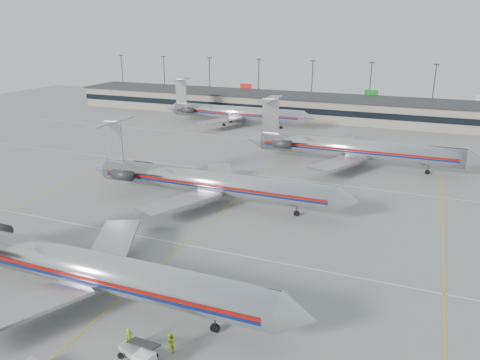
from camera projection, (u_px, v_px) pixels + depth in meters
The scene contains 11 objects.
ground at pixel (138, 284), 49.39m from camera, with size 260.00×260.00×0.00m, color gray.
apron_markings at pixel (184, 244), 58.18m from camera, with size 160.00×0.15×0.02m, color silver.
terminal at pixel (330, 108), 134.51m from camera, with size 162.00×17.00×6.25m.
light_mast_row at pixel (340, 83), 145.12m from camera, with size 163.60×0.40×15.28m.
jet_foreground at pixel (77, 266), 45.94m from camera, with size 46.51×27.39×12.18m.
jet_second_row at pixel (207, 182), 70.92m from camera, with size 44.25×26.06×11.58m.
jet_third_row at pixel (352, 148), 89.29m from camera, with size 44.60×27.43×12.19m.
jet_back_row at pixel (234, 112), 125.97m from camera, with size 43.06×26.48×11.77m.
belt_loader at pixel (138, 352), 38.19m from camera, with size 4.43×2.55×2.27m.
ramp_worker_near at pixel (129, 338), 39.42m from camera, with size 0.67×0.44×1.83m, color #80CE13.
ramp_worker_far at pixel (170, 343), 38.80m from camera, with size 0.89×0.69×1.83m, color #B2DC14.
Camera 1 is at (26.24, -36.15, 26.10)m, focal length 35.00 mm.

